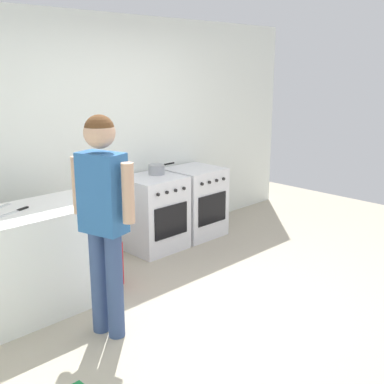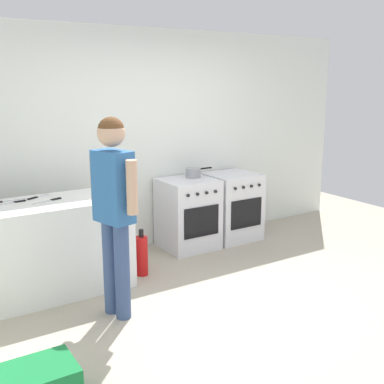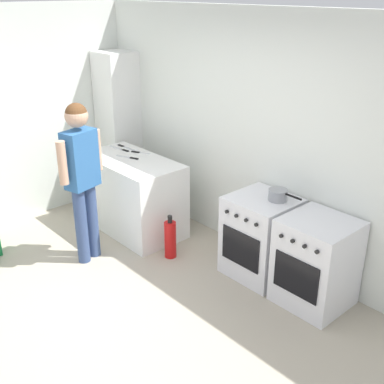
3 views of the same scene
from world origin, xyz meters
name	(u,v)px [view 3 (image 3 of 3)]	position (x,y,z in m)	size (l,w,h in m)	color
ground_plane	(113,321)	(0.00, 0.00, 0.00)	(8.00, 8.00, 0.00)	#ADA38E
back_wall	(263,139)	(0.00, 1.95, 1.30)	(6.00, 0.10, 2.60)	silver
side_wall_left	(15,117)	(-2.60, 0.40, 1.30)	(0.10, 3.10, 2.60)	silver
counter_unit	(133,195)	(-1.35, 1.20, 0.45)	(1.30, 0.70, 0.90)	white
oven_left	(261,237)	(0.35, 1.58, 0.43)	(0.63, 0.62, 0.85)	silver
oven_right	(316,262)	(1.01, 1.58, 0.43)	(0.62, 0.62, 0.85)	silver
pot	(278,195)	(0.47, 1.65, 0.91)	(0.37, 0.19, 0.11)	gray
knife_chef	(128,157)	(-1.42, 1.22, 0.90)	(0.30, 0.13, 0.01)	silver
knife_utility	(140,153)	(-1.47, 1.42, 0.90)	(0.24, 0.14, 0.01)	silver
knife_bread	(120,149)	(-1.76, 1.33, 0.90)	(0.35, 0.07, 0.01)	silver
knife_carving	(126,147)	(-1.75, 1.41, 0.90)	(0.33, 0.05, 0.01)	silver
person	(81,169)	(-1.10, 0.42, 1.05)	(0.28, 0.55, 1.73)	#384C7A
fire_extinguisher	(170,239)	(-0.52, 1.10, 0.22)	(0.13, 0.13, 0.50)	red
larder_cabinet	(119,127)	(-2.30, 1.68, 1.00)	(0.48, 0.44, 2.00)	white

